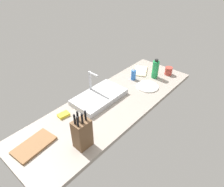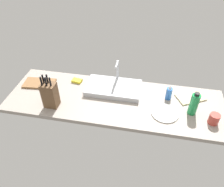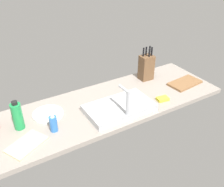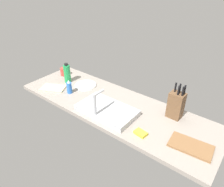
# 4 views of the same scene
# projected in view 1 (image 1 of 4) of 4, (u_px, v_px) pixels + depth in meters

# --- Properties ---
(countertop_slab) EXTENTS (1.86, 0.61, 0.04)m
(countertop_slab) POSITION_uv_depth(u_px,v_px,m) (112.00, 104.00, 1.86)
(countertop_slab) COLOR gray
(countertop_slab) RESTS_ON ground
(sink_basin) EXTENTS (0.49, 0.28, 0.05)m
(sink_basin) POSITION_uv_depth(u_px,v_px,m) (99.00, 97.00, 1.88)
(sink_basin) COLOR #B7BABF
(sink_basin) RESTS_ON countertop_slab
(faucet) EXTENTS (0.06, 0.12, 0.23)m
(faucet) POSITION_uv_depth(u_px,v_px,m) (91.00, 81.00, 1.89)
(faucet) COLOR #B7BABF
(faucet) RESTS_ON countertop_slab
(knife_block) EXTENTS (0.12, 0.10, 0.30)m
(knife_block) POSITION_uv_depth(u_px,v_px,m) (82.00, 133.00, 1.38)
(knife_block) COLOR brown
(knife_block) RESTS_ON countertop_slab
(cutting_board) EXTENTS (0.30, 0.18, 0.02)m
(cutting_board) POSITION_uv_depth(u_px,v_px,m) (34.00, 145.00, 1.43)
(cutting_board) COLOR brown
(cutting_board) RESTS_ON countertop_slab
(soap_bottle) EXTENTS (0.05, 0.05, 0.14)m
(soap_bottle) POSITION_uv_depth(u_px,v_px,m) (134.00, 74.00, 2.15)
(soap_bottle) COLOR blue
(soap_bottle) RESTS_ON countertop_slab
(water_bottle) EXTENTS (0.07, 0.07, 0.21)m
(water_bottle) POSITION_uv_depth(u_px,v_px,m) (155.00, 69.00, 2.16)
(water_bottle) COLOR #1E8E47
(water_bottle) RESTS_ON countertop_slab
(dinner_plate) EXTENTS (0.22, 0.22, 0.01)m
(dinner_plate) POSITION_uv_depth(u_px,v_px,m) (147.00, 86.00, 2.06)
(dinner_plate) COLOR white
(dinner_plate) RESTS_ON countertop_slab
(dish_towel) EXTENTS (0.28, 0.24, 0.01)m
(dish_towel) POSITION_uv_depth(u_px,v_px,m) (140.00, 71.00, 2.32)
(dish_towel) COLOR beige
(dish_towel) RESTS_ON countertop_slab
(coffee_mug) EXTENTS (0.08, 0.08, 0.08)m
(coffee_mug) POSITION_uv_depth(u_px,v_px,m) (169.00, 71.00, 2.24)
(coffee_mug) COLOR #B23D33
(coffee_mug) RESTS_ON countertop_slab
(dish_sponge) EXTENTS (0.10, 0.07, 0.02)m
(dish_sponge) POSITION_uv_depth(u_px,v_px,m) (64.00, 115.00, 1.69)
(dish_sponge) COLOR yellow
(dish_sponge) RESTS_ON countertop_slab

